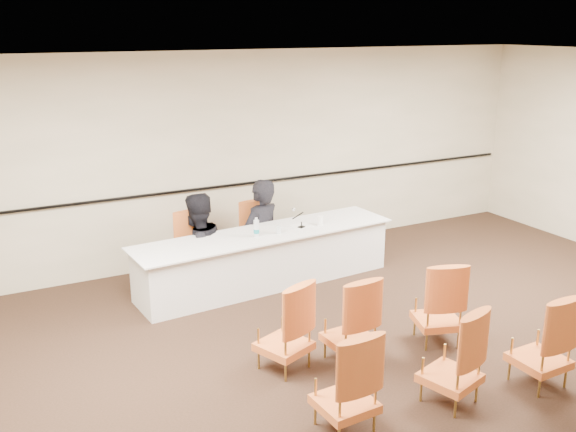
% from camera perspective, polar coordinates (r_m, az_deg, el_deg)
% --- Properties ---
extents(floor, '(10.00, 10.00, 0.00)m').
position_cam_1_polar(floor, '(6.58, 10.13, -14.04)').
color(floor, black).
rests_on(floor, ground).
extents(ceiling, '(10.00, 10.00, 0.00)m').
position_cam_1_polar(ceiling, '(5.68, 11.70, 12.99)').
color(ceiling, white).
rests_on(ceiling, ground).
extents(wall_back, '(10.00, 0.04, 3.00)m').
position_cam_1_polar(wall_back, '(9.32, -4.49, 5.29)').
color(wall_back, '#B5AD8E').
rests_on(wall_back, ground).
extents(wall_rail, '(9.80, 0.04, 0.03)m').
position_cam_1_polar(wall_rail, '(9.37, -4.34, 2.84)').
color(wall_rail, black).
rests_on(wall_rail, wall_back).
extents(panel_table, '(3.63, 1.08, 0.72)m').
position_cam_1_polar(panel_table, '(8.51, -1.99, -3.79)').
color(panel_table, silver).
rests_on(panel_table, ground).
extents(panelist_main, '(0.79, 0.66, 1.84)m').
position_cam_1_polar(panelist_main, '(9.05, -2.42, -2.42)').
color(panelist_main, black).
rests_on(panelist_main, ground).
extents(panelist_main_chair, '(0.53, 0.53, 0.95)m').
position_cam_1_polar(panelist_main_chair, '(9.02, -2.42, -1.80)').
color(panelist_main_chair, '#DC4F27').
rests_on(panelist_main_chair, ground).
extents(panelist_second, '(1.01, 0.90, 1.74)m').
position_cam_1_polar(panelist_second, '(8.66, -8.06, -3.59)').
color(panelist_second, black).
rests_on(panelist_second, ground).
extents(panelist_second_chair, '(0.53, 0.53, 0.95)m').
position_cam_1_polar(panelist_second_chair, '(8.62, -8.09, -2.86)').
color(panelist_second_chair, '#DC4F27').
rests_on(panelist_second_chair, ground).
extents(papers, '(0.31, 0.24, 0.00)m').
position_cam_1_polar(papers, '(8.67, 1.23, -0.88)').
color(papers, white).
rests_on(papers, panel_table).
extents(microphone, '(0.15, 0.20, 0.26)m').
position_cam_1_polar(microphone, '(8.56, 1.21, -0.23)').
color(microphone, black).
rests_on(microphone, panel_table).
extents(water_bottle, '(0.09, 0.09, 0.25)m').
position_cam_1_polar(water_bottle, '(8.21, -2.83, -0.99)').
color(water_bottle, teal).
rests_on(water_bottle, panel_table).
extents(drinking_glass, '(0.08, 0.08, 0.10)m').
position_cam_1_polar(drinking_glass, '(8.35, -0.81, -1.23)').
color(drinking_glass, silver).
rests_on(drinking_glass, panel_table).
extents(coffee_cup, '(0.10, 0.10, 0.12)m').
position_cam_1_polar(coffee_cup, '(8.71, 2.87, -0.40)').
color(coffee_cup, white).
rests_on(coffee_cup, panel_table).
extents(aud_chair_front_left, '(0.65, 0.65, 0.95)m').
position_cam_1_polar(aud_chair_front_left, '(6.44, -0.37, -9.68)').
color(aud_chair_front_left, '#DC4F27').
rests_on(aud_chair_front_left, ground).
extents(aud_chair_front_mid, '(0.52, 0.52, 0.95)m').
position_cam_1_polar(aud_chair_front_mid, '(6.59, 5.55, -9.11)').
color(aud_chair_front_mid, '#DC4F27').
rests_on(aud_chair_front_mid, ground).
extents(aud_chair_front_right, '(0.63, 0.63, 0.95)m').
position_cam_1_polar(aud_chair_front_right, '(7.14, 13.21, -7.40)').
color(aud_chair_front_right, '#DC4F27').
rests_on(aud_chair_front_right, ground).
extents(aud_chair_back_left, '(0.52, 0.52, 0.95)m').
position_cam_1_polar(aud_chair_back_left, '(5.56, 5.13, -14.30)').
color(aud_chair_back_left, '#DC4F27').
rests_on(aud_chair_back_left, ground).
extents(aud_chair_back_mid, '(0.62, 0.62, 0.95)m').
position_cam_1_polar(aud_chair_back_mid, '(6.09, 14.35, -11.90)').
color(aud_chair_back_mid, '#DC4F27').
rests_on(aud_chair_back_mid, ground).
extents(aud_chair_back_right, '(0.51, 0.51, 0.95)m').
position_cam_1_polar(aud_chair_back_right, '(6.63, 21.60, -10.13)').
color(aud_chair_back_right, '#DC4F27').
rests_on(aud_chair_back_right, ground).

